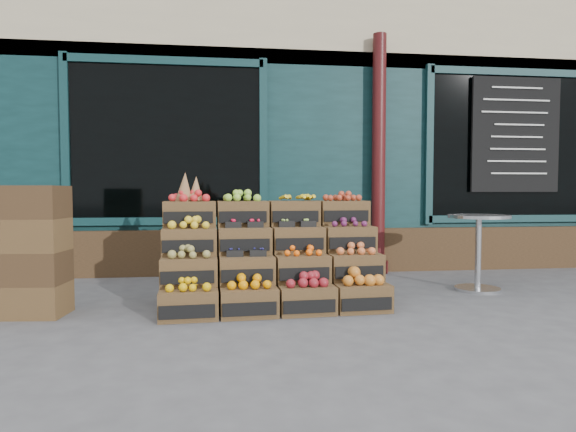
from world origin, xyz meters
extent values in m
plane|color=#4E4E51|center=(0.00, 0.00, 0.00)|extent=(60.00, 60.00, 0.00)
cube|color=#0D2C2E|center=(0.00, 5.20, 2.40)|extent=(12.00, 6.00, 4.80)
cube|color=#0D2C2E|center=(0.00, 2.25, 1.50)|extent=(12.00, 0.12, 3.00)
cube|color=#3D2A18|center=(0.00, 2.18, 0.30)|extent=(12.00, 0.18, 0.60)
cube|color=black|center=(-1.60, 2.18, 1.75)|extent=(2.40, 0.06, 2.00)
cube|color=black|center=(3.20, 2.18, 1.75)|extent=(2.40, 0.06, 2.00)
cylinder|color=#3E0E0F|center=(1.20, 2.05, 1.60)|extent=(0.18, 0.18, 3.20)
cube|color=black|center=(3.20, 2.10, 1.90)|extent=(1.30, 0.04, 1.60)
cube|color=#513920|center=(-1.16, -0.03, 0.13)|extent=(0.52, 0.37, 0.25)
cube|color=black|center=(-1.15, -0.22, 0.10)|extent=(0.46, 0.04, 0.11)
cube|color=#DCA507|center=(-1.16, -0.03, 0.29)|extent=(0.42, 0.29, 0.08)
cube|color=#513920|center=(-0.64, -0.01, 0.13)|extent=(0.52, 0.37, 0.25)
cube|color=black|center=(-0.63, -0.19, 0.10)|extent=(0.46, 0.04, 0.11)
cube|color=orange|center=(-0.64, -0.01, 0.30)|extent=(0.42, 0.29, 0.09)
cube|color=#513920|center=(-0.12, 0.02, 0.13)|extent=(0.52, 0.37, 0.25)
cube|color=black|center=(-0.11, -0.17, 0.10)|extent=(0.46, 0.04, 0.11)
cube|color=maroon|center=(-0.12, 0.02, 0.30)|extent=(0.42, 0.29, 0.10)
cube|color=#513920|center=(0.40, 0.05, 0.13)|extent=(0.52, 0.37, 0.25)
cube|color=black|center=(0.41, -0.14, 0.10)|extent=(0.46, 0.04, 0.11)
cube|color=#BA671E|center=(0.40, 0.05, 0.31)|extent=(0.42, 0.29, 0.12)
cube|color=#513920|center=(-1.17, 0.18, 0.38)|extent=(0.52, 0.37, 0.25)
cube|color=black|center=(-1.16, -0.01, 0.35)|extent=(0.46, 0.04, 0.11)
cube|color=olive|center=(-1.17, 0.18, 0.55)|extent=(0.42, 0.29, 0.09)
cube|color=#513920|center=(-0.65, 0.21, 0.38)|extent=(0.52, 0.37, 0.25)
cube|color=black|center=(-0.64, 0.02, 0.35)|extent=(0.46, 0.04, 0.11)
cube|color=#1D1B53|center=(-0.65, 0.21, 0.52)|extent=(0.42, 0.29, 0.03)
cube|color=#513920|center=(-0.13, 0.23, 0.38)|extent=(0.52, 0.37, 0.25)
cube|color=black|center=(-0.12, 0.05, 0.35)|extent=(0.46, 0.04, 0.11)
cube|color=#FF590A|center=(-0.13, 0.23, 0.54)|extent=(0.42, 0.29, 0.07)
cube|color=#513920|center=(0.39, 0.26, 0.38)|extent=(0.52, 0.37, 0.25)
cube|color=black|center=(0.40, 0.07, 0.35)|extent=(0.46, 0.04, 0.11)
cube|color=#C85F2F|center=(0.39, 0.26, 0.54)|extent=(0.42, 0.29, 0.08)
cube|color=#513920|center=(-1.19, 0.39, 0.63)|extent=(0.52, 0.37, 0.25)
cube|color=black|center=(-1.18, 0.21, 0.60)|extent=(0.46, 0.04, 0.11)
cube|color=gold|center=(-1.19, 0.39, 0.80)|extent=(0.42, 0.29, 0.09)
cube|color=#513920|center=(-0.66, 0.42, 0.63)|extent=(0.52, 0.37, 0.25)
cube|color=black|center=(-0.65, 0.23, 0.60)|extent=(0.46, 0.04, 0.11)
cube|color=red|center=(-0.66, 0.42, 0.77)|extent=(0.42, 0.29, 0.03)
cube|color=#513920|center=(-0.14, 0.45, 0.63)|extent=(0.52, 0.37, 0.25)
cube|color=black|center=(-0.13, 0.26, 0.60)|extent=(0.46, 0.04, 0.11)
cube|color=#99C24F|center=(-0.14, 0.45, 0.77)|extent=(0.42, 0.29, 0.03)
cube|color=#513920|center=(0.38, 0.47, 0.63)|extent=(0.52, 0.37, 0.25)
cube|color=black|center=(0.39, 0.29, 0.60)|extent=(0.46, 0.04, 0.11)
cube|color=#561B45|center=(0.38, 0.47, 0.79)|extent=(0.42, 0.29, 0.06)
cube|color=#513920|center=(-1.20, 0.61, 0.88)|extent=(0.52, 0.37, 0.25)
cube|color=black|center=(-1.19, 0.42, 0.86)|extent=(0.46, 0.04, 0.11)
cube|color=red|center=(-1.20, 0.61, 1.05)|extent=(0.42, 0.29, 0.09)
cube|color=#513920|center=(-0.67, 0.63, 0.88)|extent=(0.52, 0.37, 0.25)
cube|color=black|center=(-0.66, 0.45, 0.86)|extent=(0.46, 0.04, 0.11)
cube|color=#8ABE39|center=(-0.67, 0.63, 1.05)|extent=(0.42, 0.29, 0.09)
cube|color=#513920|center=(-0.15, 0.66, 0.88)|extent=(0.52, 0.37, 0.25)
cube|color=black|center=(-0.14, 0.47, 0.86)|extent=(0.46, 0.04, 0.11)
cube|color=yellow|center=(-0.15, 0.66, 1.05)|extent=(0.42, 0.29, 0.08)
cube|color=#513920|center=(0.37, 0.69, 0.88)|extent=(0.52, 0.37, 0.25)
cube|color=black|center=(0.38, 0.50, 0.86)|extent=(0.46, 0.04, 0.11)
cube|color=#A43820|center=(0.37, 0.69, 1.05)|extent=(0.42, 0.29, 0.07)
cube|color=#3D2A18|center=(-0.39, 0.22, 0.13)|extent=(2.09, 0.45, 0.25)
cube|color=#3D2A18|center=(-0.40, 0.43, 0.25)|extent=(2.09, 0.45, 0.50)
cube|color=#3D2A18|center=(-0.41, 0.65, 0.38)|extent=(2.09, 0.45, 0.76)
cone|color=olive|center=(-1.24, 0.61, 1.15)|extent=(0.17, 0.17, 0.29)
cone|color=olive|center=(-1.14, 0.64, 1.13)|extent=(0.16, 0.16, 0.25)
cube|color=#513920|center=(-2.55, 0.23, 0.14)|extent=(0.61, 0.45, 0.29)
cube|color=#3D2A18|center=(-2.55, 0.23, 0.43)|extent=(0.61, 0.45, 0.29)
cube|color=#513920|center=(-2.55, 0.23, 0.72)|extent=(0.61, 0.45, 0.29)
cube|color=#3D2A18|center=(-2.55, 0.23, 1.01)|extent=(0.61, 0.45, 0.29)
cylinder|color=silver|center=(1.94, 0.76, 0.02)|extent=(0.49, 0.49, 0.03)
cylinder|color=silver|center=(1.94, 0.76, 0.41)|extent=(0.07, 0.07, 0.81)
cylinder|color=silver|center=(1.94, 0.76, 0.83)|extent=(0.67, 0.67, 0.03)
imported|color=#1E692A|center=(-1.78, 2.70, 1.07)|extent=(0.88, 0.68, 2.14)
camera|label=1|loc=(-0.82, -4.25, 1.10)|focal=30.00mm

